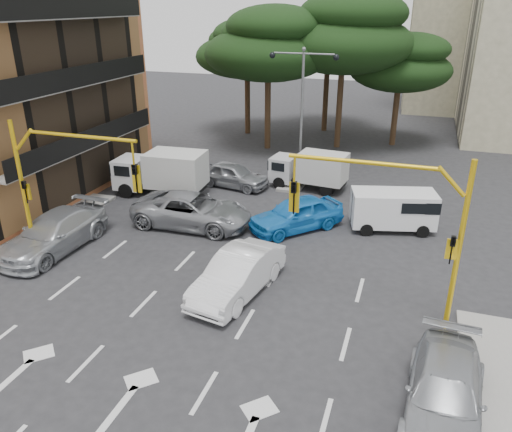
{
  "coord_description": "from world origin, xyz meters",
  "views": [
    {
      "loc": [
        6.92,
        -13.6,
        10.31
      ],
      "look_at": [
        0.53,
        5.61,
        1.6
      ],
      "focal_mm": 35.0,
      "sensor_mm": 36.0,
      "label": 1
    }
  ],
  "objects_px": {
    "box_truck_a": "(161,173)",
    "box_truck_b": "(309,170)",
    "signal_mast_left": "(55,175)",
    "street_lamp_center": "(302,91)",
    "car_silver_parked": "(445,393)",
    "signal_mast_right": "(404,217)",
    "car_silver_cross_b": "(233,175)",
    "car_white_hatch": "(238,274)",
    "car_silver_cross_a": "(192,210)",
    "car_silver_wagon": "(54,233)",
    "van_white": "(393,210)",
    "car_blue_compact": "(296,214)"
  },
  "relations": [
    {
      "from": "car_silver_cross_a",
      "to": "car_silver_parked",
      "type": "xyz_separation_m",
      "value": [
        11.7,
        -9.18,
        -0.1
      ]
    },
    {
      "from": "car_white_hatch",
      "to": "van_white",
      "type": "height_order",
      "value": "van_white"
    },
    {
      "from": "signal_mast_right",
      "to": "car_silver_cross_b",
      "type": "height_order",
      "value": "signal_mast_right"
    },
    {
      "from": "car_blue_compact",
      "to": "car_silver_parked",
      "type": "relative_size",
      "value": 0.96
    },
    {
      "from": "car_blue_compact",
      "to": "car_silver_cross_b",
      "type": "height_order",
      "value": "car_blue_compact"
    },
    {
      "from": "box_truck_a",
      "to": "box_truck_b",
      "type": "bearing_deg",
      "value": -67.92
    },
    {
      "from": "car_white_hatch",
      "to": "car_silver_parked",
      "type": "bearing_deg",
      "value": -18.51
    },
    {
      "from": "car_silver_wagon",
      "to": "car_silver_cross_b",
      "type": "height_order",
      "value": "car_silver_wagon"
    },
    {
      "from": "car_blue_compact",
      "to": "car_silver_parked",
      "type": "xyz_separation_m",
      "value": [
        6.69,
        -10.4,
        -0.09
      ]
    },
    {
      "from": "car_silver_cross_b",
      "to": "van_white",
      "type": "xyz_separation_m",
      "value": [
        9.56,
        -3.29,
        0.25
      ]
    },
    {
      "from": "car_silver_wagon",
      "to": "car_silver_cross_b",
      "type": "bearing_deg",
      "value": 68.83
    },
    {
      "from": "car_silver_wagon",
      "to": "box_truck_b",
      "type": "height_order",
      "value": "box_truck_b"
    },
    {
      "from": "car_silver_cross_b",
      "to": "car_silver_parked",
      "type": "xyz_separation_m",
      "value": [
        11.82,
        -15.18,
        -0.02
      ]
    },
    {
      "from": "signal_mast_left",
      "to": "car_white_hatch",
      "type": "distance_m",
      "value": 8.44
    },
    {
      "from": "street_lamp_center",
      "to": "car_silver_wagon",
      "type": "bearing_deg",
      "value": -120.98
    },
    {
      "from": "car_silver_wagon",
      "to": "car_silver_parked",
      "type": "distance_m",
      "value": 17.14
    },
    {
      "from": "car_silver_cross_a",
      "to": "van_white",
      "type": "distance_m",
      "value": 9.82
    },
    {
      "from": "street_lamp_center",
      "to": "box_truck_b",
      "type": "distance_m",
      "value": 4.8
    },
    {
      "from": "car_silver_cross_b",
      "to": "signal_mast_right",
      "type": "bearing_deg",
      "value": -127.84
    },
    {
      "from": "signal_mast_left",
      "to": "box_truck_a",
      "type": "bearing_deg",
      "value": 89.9
    },
    {
      "from": "car_white_hatch",
      "to": "box_truck_a",
      "type": "distance_m",
      "value": 11.64
    },
    {
      "from": "signal_mast_left",
      "to": "car_silver_wagon",
      "type": "relative_size",
      "value": 1.06
    },
    {
      "from": "car_silver_parked",
      "to": "signal_mast_right",
      "type": "bearing_deg",
      "value": 115.22
    },
    {
      "from": "signal_mast_left",
      "to": "signal_mast_right",
      "type": "bearing_deg",
      "value": 0.0
    },
    {
      "from": "signal_mast_right",
      "to": "car_silver_cross_b",
      "type": "xyz_separation_m",
      "value": [
        -10.19,
        11.01,
        -3.14
      ]
    },
    {
      "from": "van_white",
      "to": "box_truck_b",
      "type": "distance_m",
      "value": 6.82
    },
    {
      "from": "car_white_hatch",
      "to": "car_silver_cross_a",
      "type": "height_order",
      "value": "car_silver_cross_a"
    },
    {
      "from": "car_white_hatch",
      "to": "van_white",
      "type": "xyz_separation_m",
      "value": [
        5.12,
        7.88,
        0.18
      ]
    },
    {
      "from": "car_blue_compact",
      "to": "box_truck_b",
      "type": "relative_size",
      "value": 1.05
    },
    {
      "from": "car_silver_wagon",
      "to": "car_silver_cross_a",
      "type": "height_order",
      "value": "same"
    },
    {
      "from": "van_white",
      "to": "box_truck_a",
      "type": "height_order",
      "value": "box_truck_a"
    },
    {
      "from": "signal_mast_left",
      "to": "car_silver_wagon",
      "type": "xyz_separation_m",
      "value": [
        -1.2,
        0.68,
        -3.06
      ]
    },
    {
      "from": "signal_mast_right",
      "to": "car_silver_wagon",
      "type": "distance_m",
      "value": 15.13
    },
    {
      "from": "signal_mast_left",
      "to": "street_lamp_center",
      "type": "distance_m",
      "value": 15.65
    },
    {
      "from": "car_silver_cross_a",
      "to": "car_silver_parked",
      "type": "height_order",
      "value": "car_silver_cross_a"
    },
    {
      "from": "signal_mast_right",
      "to": "car_silver_cross_a",
      "type": "distance_m",
      "value": 11.66
    },
    {
      "from": "box_truck_a",
      "to": "box_truck_b",
      "type": "height_order",
      "value": "box_truck_a"
    },
    {
      "from": "van_white",
      "to": "box_truck_a",
      "type": "bearing_deg",
      "value": -107.99
    },
    {
      "from": "van_white",
      "to": "box_truck_a",
      "type": "xyz_separation_m",
      "value": [
        -12.97,
        0.71,
        0.31
      ]
    },
    {
      "from": "street_lamp_center",
      "to": "car_silver_wagon",
      "type": "distance_m",
      "value": 16.21
    },
    {
      "from": "signal_mast_right",
      "to": "box_truck_a",
      "type": "height_order",
      "value": "signal_mast_right"
    },
    {
      "from": "car_blue_compact",
      "to": "van_white",
      "type": "xyz_separation_m",
      "value": [
        4.44,
        1.49,
        0.18
      ]
    },
    {
      "from": "street_lamp_center",
      "to": "car_silver_cross_a",
      "type": "distance_m",
      "value": 10.63
    },
    {
      "from": "signal_mast_left",
      "to": "car_silver_parked",
      "type": "distance_m",
      "value": 16.11
    },
    {
      "from": "signal_mast_right",
      "to": "car_blue_compact",
      "type": "relative_size",
      "value": 1.26
    },
    {
      "from": "car_silver_wagon",
      "to": "car_silver_cross_b",
      "type": "relative_size",
      "value": 1.3
    },
    {
      "from": "signal_mast_left",
      "to": "box_truck_b",
      "type": "xyz_separation_m",
      "value": [
        7.8,
        12.16,
        -2.77
      ]
    },
    {
      "from": "box_truck_a",
      "to": "box_truck_b",
      "type": "relative_size",
      "value": 1.16
    },
    {
      "from": "car_silver_cross_b",
      "to": "box_truck_a",
      "type": "xyz_separation_m",
      "value": [
        -3.4,
        -2.59,
        0.56
      ]
    },
    {
      "from": "street_lamp_center",
      "to": "car_silver_parked",
      "type": "bearing_deg",
      "value": -65.11
    }
  ]
}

